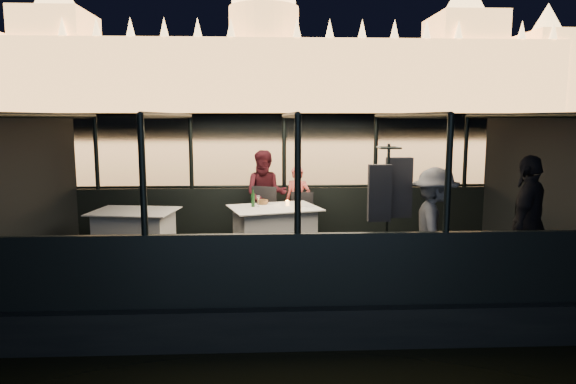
{
  "coord_description": "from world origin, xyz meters",
  "views": [
    {
      "loc": [
        -0.4,
        -7.97,
        2.77
      ],
      "look_at": [
        0.0,
        0.4,
        1.55
      ],
      "focal_mm": 32.0,
      "sensor_mm": 36.0,
      "label": 1
    }
  ],
  "objects_px": {
    "person_woman_coral": "(297,199)",
    "person_man_maroon": "(266,199)",
    "dining_table_central": "(274,229)",
    "dining_table_aft": "(135,230)",
    "chair_port_right": "(303,218)",
    "passenger_stripe": "(434,227)",
    "passenger_dark": "(527,226)",
    "coat_stand": "(387,221)",
    "chair_port_left": "(264,219)",
    "wine_bottle": "(253,198)"
  },
  "relations": [
    {
      "from": "person_woman_coral",
      "to": "person_man_maroon",
      "type": "xyz_separation_m",
      "value": [
        -0.6,
        -0.03,
        0.0
      ]
    },
    {
      "from": "dining_table_central",
      "to": "person_woman_coral",
      "type": "height_order",
      "value": "person_woman_coral"
    },
    {
      "from": "dining_table_aft",
      "to": "chair_port_right",
      "type": "xyz_separation_m",
      "value": [
        2.9,
        0.62,
        0.06
      ]
    },
    {
      "from": "dining_table_aft",
      "to": "person_woman_coral",
      "type": "bearing_deg",
      "value": 18.61
    },
    {
      "from": "passenger_stripe",
      "to": "passenger_dark",
      "type": "height_order",
      "value": "passenger_dark"
    },
    {
      "from": "dining_table_central",
      "to": "coat_stand",
      "type": "relative_size",
      "value": 0.75
    },
    {
      "from": "dining_table_central",
      "to": "dining_table_aft",
      "type": "relative_size",
      "value": 1.07
    },
    {
      "from": "chair_port_left",
      "to": "coat_stand",
      "type": "height_order",
      "value": "coat_stand"
    },
    {
      "from": "dining_table_central",
      "to": "coat_stand",
      "type": "height_order",
      "value": "coat_stand"
    },
    {
      "from": "person_man_maroon",
      "to": "passenger_dark",
      "type": "xyz_separation_m",
      "value": [
        3.43,
        -3.07,
        0.1
      ]
    },
    {
      "from": "person_man_maroon",
      "to": "person_woman_coral",
      "type": "bearing_deg",
      "value": 7.8
    },
    {
      "from": "dining_table_aft",
      "to": "person_man_maroon",
      "type": "height_order",
      "value": "person_man_maroon"
    },
    {
      "from": "passenger_stripe",
      "to": "wine_bottle",
      "type": "height_order",
      "value": "passenger_stripe"
    },
    {
      "from": "passenger_stripe",
      "to": "person_man_maroon",
      "type": "bearing_deg",
      "value": 44.07
    },
    {
      "from": "chair_port_right",
      "to": "person_man_maroon",
      "type": "bearing_deg",
      "value": 166.15
    },
    {
      "from": "chair_port_left",
      "to": "wine_bottle",
      "type": "bearing_deg",
      "value": -90.83
    },
    {
      "from": "chair_port_right",
      "to": "passenger_dark",
      "type": "distance_m",
      "value": 3.92
    },
    {
      "from": "person_man_maroon",
      "to": "chair_port_right",
      "type": "bearing_deg",
      "value": -18.88
    },
    {
      "from": "dining_table_aft",
      "to": "person_man_maroon",
      "type": "xyz_separation_m",
      "value": [
        2.22,
        0.92,
        0.36
      ]
    },
    {
      "from": "passenger_stripe",
      "to": "passenger_dark",
      "type": "distance_m",
      "value": 1.23
    },
    {
      "from": "passenger_dark",
      "to": "person_man_maroon",
      "type": "bearing_deg",
      "value": -91.42
    },
    {
      "from": "person_man_maroon",
      "to": "passenger_stripe",
      "type": "height_order",
      "value": "passenger_stripe"
    },
    {
      "from": "dining_table_central",
      "to": "person_man_maroon",
      "type": "height_order",
      "value": "person_man_maroon"
    },
    {
      "from": "dining_table_aft",
      "to": "chair_port_right",
      "type": "relative_size",
      "value": 1.53
    },
    {
      "from": "coat_stand",
      "to": "wine_bottle",
      "type": "relative_size",
      "value": 6.64
    },
    {
      "from": "dining_table_aft",
      "to": "coat_stand",
      "type": "relative_size",
      "value": 0.7
    },
    {
      "from": "dining_table_central",
      "to": "chair_port_left",
      "type": "distance_m",
      "value": 0.59
    },
    {
      "from": "wine_bottle",
      "to": "person_man_maroon",
      "type": "bearing_deg",
      "value": 76.39
    },
    {
      "from": "dining_table_central",
      "to": "chair_port_left",
      "type": "bearing_deg",
      "value": 106.69
    },
    {
      "from": "person_woman_coral",
      "to": "passenger_stripe",
      "type": "xyz_separation_m",
      "value": [
        1.6,
        -3.05,
        0.1
      ]
    },
    {
      "from": "passenger_stripe",
      "to": "chair_port_left",
      "type": "bearing_deg",
      "value": 48.5
    },
    {
      "from": "passenger_dark",
      "to": "passenger_stripe",
      "type": "bearing_deg",
      "value": -51.57
    },
    {
      "from": "dining_table_central",
      "to": "person_woman_coral",
      "type": "xyz_separation_m",
      "value": [
        0.46,
        1.0,
        0.36
      ]
    },
    {
      "from": "coat_stand",
      "to": "passenger_stripe",
      "type": "height_order",
      "value": "coat_stand"
    },
    {
      "from": "dining_table_central",
      "to": "passenger_dark",
      "type": "distance_m",
      "value": 3.93
    },
    {
      "from": "coat_stand",
      "to": "wine_bottle",
      "type": "height_order",
      "value": "coat_stand"
    },
    {
      "from": "dining_table_aft",
      "to": "person_woman_coral",
      "type": "distance_m",
      "value": 3.0
    },
    {
      "from": "coat_stand",
      "to": "passenger_dark",
      "type": "distance_m",
      "value": 1.83
    },
    {
      "from": "person_man_maroon",
      "to": "wine_bottle",
      "type": "bearing_deg",
      "value": -98.39
    },
    {
      "from": "dining_table_aft",
      "to": "chair_port_left",
      "type": "bearing_deg",
      "value": 13.13
    },
    {
      "from": "dining_table_central",
      "to": "passenger_stripe",
      "type": "distance_m",
      "value": 2.94
    },
    {
      "from": "chair_port_right",
      "to": "chair_port_left",
      "type": "bearing_deg",
      "value": -161.17
    },
    {
      "from": "person_man_maroon",
      "to": "passenger_dark",
      "type": "height_order",
      "value": "passenger_dark"
    },
    {
      "from": "passenger_dark",
      "to": "chair_port_left",
      "type": "bearing_deg",
      "value": -87.14
    },
    {
      "from": "passenger_dark",
      "to": "wine_bottle",
      "type": "relative_size",
      "value": 6.18
    },
    {
      "from": "dining_table_aft",
      "to": "chair_port_right",
      "type": "distance_m",
      "value": 2.97
    },
    {
      "from": "dining_table_aft",
      "to": "wine_bottle",
      "type": "height_order",
      "value": "wine_bottle"
    },
    {
      "from": "dining_table_central",
      "to": "wine_bottle",
      "type": "height_order",
      "value": "wine_bottle"
    },
    {
      "from": "passenger_stripe",
      "to": "passenger_dark",
      "type": "relative_size",
      "value": 0.91
    },
    {
      "from": "person_man_maroon",
      "to": "chair_port_left",
      "type": "bearing_deg",
      "value": -88.76
    }
  ]
}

